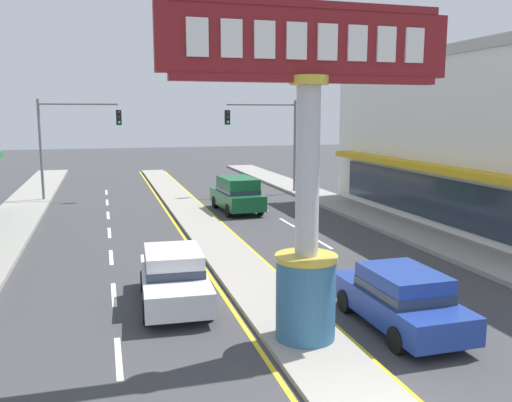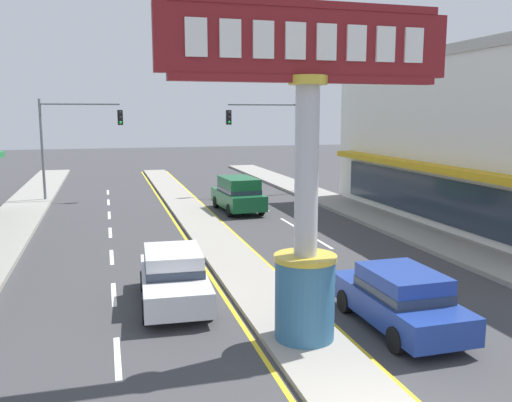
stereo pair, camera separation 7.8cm
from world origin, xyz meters
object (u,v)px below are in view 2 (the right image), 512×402
at_px(district_sign, 306,186).
at_px(sedan_near_right_lane, 400,298).
at_px(traffic_light_right_side, 271,130).
at_px(suv_far_right_lane, 238,194).
at_px(sedan_near_left_lane, 174,276).
at_px(traffic_light_left_side, 72,132).

xyz_separation_m(district_sign, sedan_near_right_lane, (2.61, 0.21, -2.93)).
bearing_deg(district_sign, traffic_light_right_side, 74.80).
xyz_separation_m(district_sign, suv_far_right_lane, (2.61, 17.22, -2.74)).
bearing_deg(sedan_near_right_lane, sedan_near_left_lane, 147.16).
relative_size(traffic_light_left_side, sedan_near_left_lane, 1.42).
xyz_separation_m(sedan_near_right_lane, suv_far_right_lane, (0.00, 17.01, 0.20)).
height_order(district_sign, traffic_light_left_side, district_sign).
bearing_deg(traffic_light_left_side, sedan_near_right_lane, -69.30).
bearing_deg(sedan_near_left_lane, traffic_light_left_side, 100.21).
bearing_deg(district_sign, sedan_near_right_lane, 4.64).
relative_size(district_sign, traffic_light_left_side, 1.22).
bearing_deg(suv_far_right_lane, sedan_near_right_lane, -90.01).
distance_m(traffic_light_left_side, traffic_light_right_side, 12.40).
height_order(suv_far_right_lane, sedan_near_left_lane, suv_far_right_lane).
xyz_separation_m(district_sign, sedan_near_left_lane, (-2.60, 3.57, -2.93)).
height_order(district_sign, traffic_light_right_side, district_sign).
height_order(traffic_light_right_side, sedan_near_right_lane, traffic_light_right_side).
relative_size(sedan_near_right_lane, sedan_near_left_lane, 0.99).
height_order(district_sign, sedan_near_left_lane, district_sign).
relative_size(traffic_light_left_side, sedan_near_right_lane, 1.44).
distance_m(traffic_light_right_side, sedan_near_left_lane, 21.41).
height_order(traffic_light_left_side, suv_far_right_lane, traffic_light_left_side).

